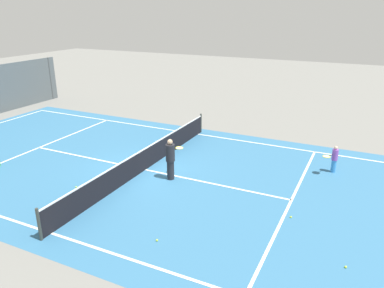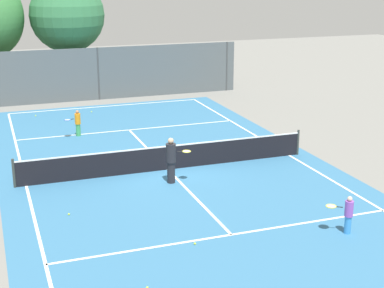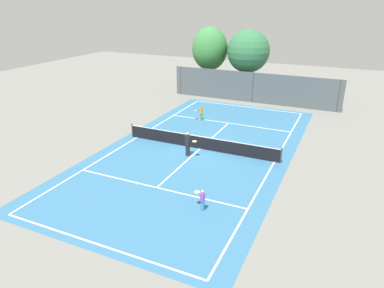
{
  "view_description": "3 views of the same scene",
  "coord_description": "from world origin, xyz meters",
  "px_view_note": "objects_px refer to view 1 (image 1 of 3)",
  "views": [
    {
      "loc": [
        -12.68,
        -8.42,
        6.7
      ],
      "look_at": [
        0.96,
        -1.83,
        1.19
      ],
      "focal_mm": 34.92,
      "sensor_mm": 36.0,
      "label": 1
    },
    {
      "loc": [
        -6.58,
        -21.15,
        7.69
      ],
      "look_at": [
        0.61,
        -1.19,
        1.35
      ],
      "focal_mm": 54.6,
      "sensor_mm": 36.0,
      "label": 2
    },
    {
      "loc": [
        9.4,
        -21.96,
        10.2
      ],
      "look_at": [
        0.35,
        -2.21,
        1.27
      ],
      "focal_mm": 32.88,
      "sensor_mm": 36.0,
      "label": 3
    }
  ],
  "objects_px": {
    "player_1": "(171,159)",
    "tennis_ball_4": "(76,187)",
    "tennis_ball_1": "(346,267)",
    "tennis_ball_2": "(157,240)",
    "tennis_ball_5": "(291,217)",
    "player_2": "(334,159)"
  },
  "relations": [
    {
      "from": "player_1",
      "to": "tennis_ball_4",
      "type": "xyz_separation_m",
      "value": [
        -2.37,
        2.99,
        -0.87
      ]
    },
    {
      "from": "tennis_ball_1",
      "to": "player_1",
      "type": "bearing_deg",
      "value": 67.55
    },
    {
      "from": "player_1",
      "to": "tennis_ball_4",
      "type": "bearing_deg",
      "value": 128.51
    },
    {
      "from": "tennis_ball_1",
      "to": "tennis_ball_4",
      "type": "relative_size",
      "value": 1.0
    },
    {
      "from": "tennis_ball_2",
      "to": "tennis_ball_5",
      "type": "height_order",
      "value": "same"
    },
    {
      "from": "tennis_ball_4",
      "to": "tennis_ball_5",
      "type": "height_order",
      "value": "same"
    },
    {
      "from": "tennis_ball_4",
      "to": "tennis_ball_5",
      "type": "xyz_separation_m",
      "value": [
        1.42,
        -8.16,
        0.0
      ]
    },
    {
      "from": "tennis_ball_1",
      "to": "tennis_ball_4",
      "type": "bearing_deg",
      "value": 86.88
    },
    {
      "from": "tennis_ball_5",
      "to": "tennis_ball_1",
      "type": "bearing_deg",
      "value": -136.04
    },
    {
      "from": "tennis_ball_4",
      "to": "tennis_ball_5",
      "type": "bearing_deg",
      "value": -80.09
    },
    {
      "from": "player_2",
      "to": "tennis_ball_1",
      "type": "height_order",
      "value": "player_2"
    },
    {
      "from": "player_1",
      "to": "player_2",
      "type": "height_order",
      "value": "player_1"
    },
    {
      "from": "tennis_ball_1",
      "to": "tennis_ball_5",
      "type": "relative_size",
      "value": 1.0
    },
    {
      "from": "tennis_ball_5",
      "to": "tennis_ball_2",
      "type": "bearing_deg",
      "value": 132.71
    },
    {
      "from": "tennis_ball_5",
      "to": "tennis_ball_4",
      "type": "bearing_deg",
      "value": 99.91
    },
    {
      "from": "tennis_ball_1",
      "to": "tennis_ball_2",
      "type": "distance_m",
      "value": 5.44
    },
    {
      "from": "player_2",
      "to": "tennis_ball_1",
      "type": "xyz_separation_m",
      "value": [
        -6.57,
        -1.08,
        -0.6
      ]
    },
    {
      "from": "player_1",
      "to": "tennis_ball_1",
      "type": "relative_size",
      "value": 26.48
    },
    {
      "from": "tennis_ball_1",
      "to": "tennis_ball_4",
      "type": "distance_m",
      "value": 10.07
    },
    {
      "from": "tennis_ball_5",
      "to": "player_1",
      "type": "bearing_deg",
      "value": 79.59
    },
    {
      "from": "tennis_ball_2",
      "to": "player_2",
      "type": "bearing_deg",
      "value": -28.64
    },
    {
      "from": "player_2",
      "to": "tennis_ball_1",
      "type": "bearing_deg",
      "value": -170.7
    }
  ]
}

